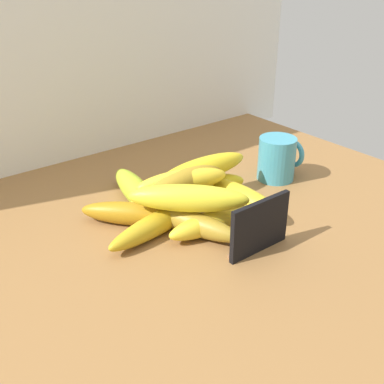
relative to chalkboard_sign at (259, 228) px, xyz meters
The scene contains 18 objects.
counter_top 15.58cm from the chalkboard_sign, 130.92° to the left, with size 110.00×76.00×3.00cm, color olive.
back_wall 58.22cm from the chalkboard_sign, 100.84° to the left, with size 130.00×2.00×70.00cm, color white.
chalkboard_sign is the anchor object (origin of this frame).
coffee_mug 26.22cm from the chalkboard_sign, 37.06° to the left, with size 8.65×7.15×8.39cm.
banana_0 24.76cm from the chalkboard_sign, 104.19° to the left, with size 19.06×4.32×4.32cm, color #A5BE29.
banana_1 19.33cm from the chalkboard_sign, 75.85° to the left, with size 15.76×4.06×4.06cm, color gold.
banana_2 15.92cm from the chalkboard_sign, 122.46° to the left, with size 20.95×3.63×3.63cm, color gold.
banana_3 17.03cm from the chalkboard_sign, 93.25° to the left, with size 19.80×3.52×3.52cm, color gold.
banana_4 23.22cm from the chalkboard_sign, 78.01° to the left, with size 15.19×3.71×3.71cm, color yellow.
banana_5 8.50cm from the chalkboard_sign, 102.24° to the left, with size 16.57×3.73×3.73cm, color yellow.
banana_6 12.00cm from the chalkboard_sign, 115.87° to the left, with size 19.82×3.91×3.91cm, color olive.
banana_7 21.32cm from the chalkboard_sign, 120.52° to the left, with size 16.74×3.81×3.81cm, color #A57515.
banana_8 21.07cm from the chalkboard_sign, 101.46° to the left, with size 19.17×3.33×3.33cm, color gold.
banana_9 13.35cm from the chalkboard_sign, 58.56° to the left, with size 17.62×4.24×4.24cm, color gold.
banana_10 16.69cm from the chalkboard_sign, 91.99° to the left, with size 17.96×4.08×4.08cm, color #AC8623.
banana_11 11.84cm from the chalkboard_sign, 115.25° to the left, with size 18.75×4.32×4.32cm, color yellow.
banana_12 18.50cm from the chalkboard_sign, 76.69° to the left, with size 17.90×3.91×3.91cm, color yellow.
banana_13 16.91cm from the chalkboard_sign, 94.91° to the left, with size 16.01×4.00×4.00cm, color yellow.
Camera 1 is at (-35.23, -52.23, 43.38)cm, focal length 44.90 mm.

